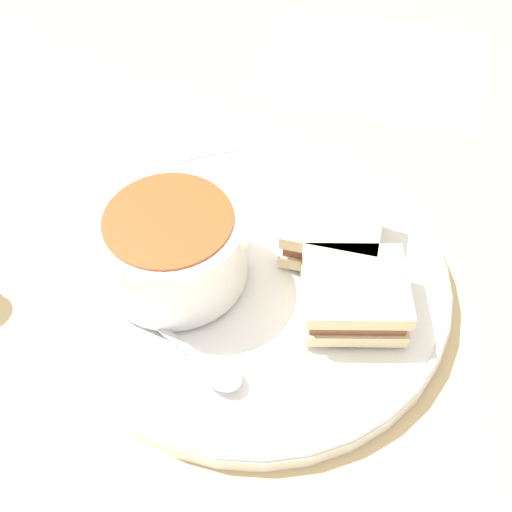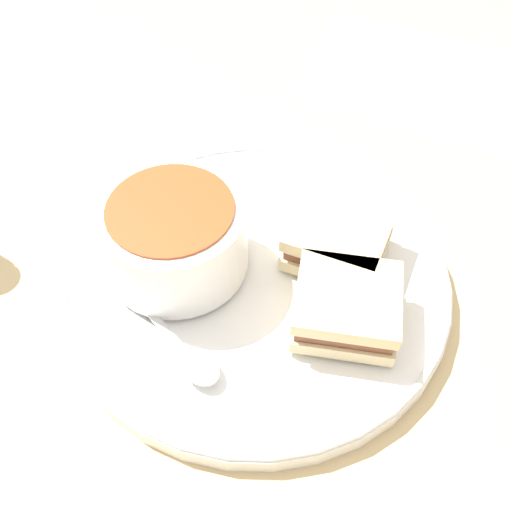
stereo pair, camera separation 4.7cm
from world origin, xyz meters
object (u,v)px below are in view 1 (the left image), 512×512
object	(u,v)px
sandwich_half_near	(354,294)
sandwich_half_far	(333,230)
spoon	(214,369)
soup_bowl	(172,247)

from	to	relation	value
sandwich_half_near	sandwich_half_far	bearing A→B (deg)	-172.45
spoon	sandwich_half_far	xyz separation A→B (m)	(-0.12, 0.10, 0.01)
soup_bowl	spoon	world-z (taller)	soup_bowl
spoon	sandwich_half_far	size ratio (longest dim) A/B	0.92
spoon	sandwich_half_near	size ratio (longest dim) A/B	1.07
spoon	sandwich_half_near	bearing A→B (deg)	68.44
spoon	sandwich_half_near	world-z (taller)	sandwich_half_near
sandwich_half_far	sandwich_half_near	bearing A→B (deg)	7.55
sandwich_half_near	sandwich_half_far	distance (m)	0.07
soup_bowl	spoon	bearing A→B (deg)	19.34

